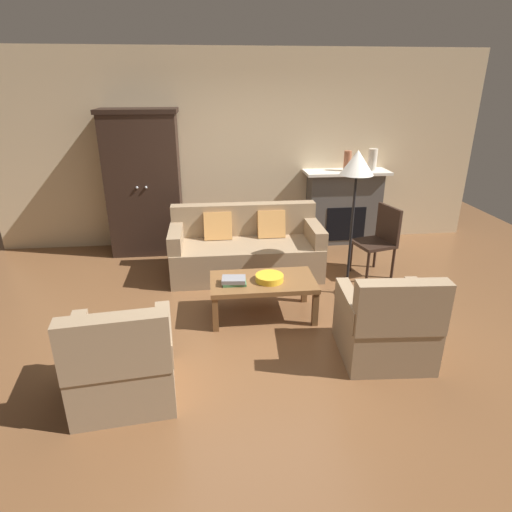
% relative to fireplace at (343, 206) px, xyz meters
% --- Properties ---
extents(ground_plane, '(9.60, 9.60, 0.00)m').
position_rel_fireplace_xyz_m(ground_plane, '(-1.55, -2.30, -0.57)').
color(ground_plane, brown).
extents(back_wall, '(7.20, 0.10, 2.80)m').
position_rel_fireplace_xyz_m(back_wall, '(-1.55, 0.25, 0.83)').
color(back_wall, beige).
rests_on(back_wall, ground).
extents(fireplace, '(1.26, 0.48, 1.12)m').
position_rel_fireplace_xyz_m(fireplace, '(0.00, 0.00, 0.00)').
color(fireplace, '#4C4947').
rests_on(fireplace, ground).
extents(armoire, '(1.06, 0.57, 2.02)m').
position_rel_fireplace_xyz_m(armoire, '(-2.95, -0.08, 0.44)').
color(armoire, black).
rests_on(armoire, ground).
extents(couch, '(1.92, 0.85, 0.86)m').
position_rel_fireplace_xyz_m(couch, '(-1.60, -1.03, -0.25)').
color(couch, '#937A5B').
rests_on(couch, ground).
extents(coffee_table, '(1.10, 0.60, 0.42)m').
position_rel_fireplace_xyz_m(coffee_table, '(-1.52, -2.17, -0.20)').
color(coffee_table, brown).
rests_on(coffee_table, ground).
extents(fruit_bowl, '(0.29, 0.29, 0.07)m').
position_rel_fireplace_xyz_m(fruit_bowl, '(-1.45, -2.20, -0.12)').
color(fruit_bowl, gold).
rests_on(fruit_bowl, coffee_table).
extents(book_stack, '(0.26, 0.19, 0.07)m').
position_rel_fireplace_xyz_m(book_stack, '(-1.82, -2.24, -0.11)').
color(book_stack, '#427A4C').
rests_on(book_stack, coffee_table).
extents(mantel_vase_terracotta, '(0.11, 0.11, 0.29)m').
position_rel_fireplace_xyz_m(mantel_vase_terracotta, '(-0.00, -0.02, 0.70)').
color(mantel_vase_terracotta, '#A86042').
rests_on(mantel_vase_terracotta, fireplace).
extents(mantel_vase_cream, '(0.13, 0.13, 0.31)m').
position_rel_fireplace_xyz_m(mantel_vase_cream, '(0.38, -0.02, 0.71)').
color(mantel_vase_cream, beige).
rests_on(mantel_vase_cream, fireplace).
extents(armchair_near_left, '(0.85, 0.85, 0.88)m').
position_rel_fireplace_xyz_m(armchair_near_left, '(-2.76, -3.36, -0.25)').
color(armchair_near_left, '#997F60').
rests_on(armchair_near_left, ground).
extents(armchair_near_right, '(0.82, 0.82, 0.88)m').
position_rel_fireplace_xyz_m(armchair_near_right, '(-0.51, -3.05, -0.25)').
color(armchair_near_right, '#997F60').
rests_on(armchair_near_right, ground).
extents(side_chair_wooden, '(0.54, 0.54, 0.90)m').
position_rel_fireplace_xyz_m(side_chair_wooden, '(0.10, -1.25, -0.06)').
color(side_chair_wooden, black).
rests_on(side_chair_wooden, ground).
extents(floor_lamp, '(0.36, 0.36, 1.68)m').
position_rel_fireplace_xyz_m(floor_lamp, '(-0.46, -1.77, 0.89)').
color(floor_lamp, black).
rests_on(floor_lamp, ground).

